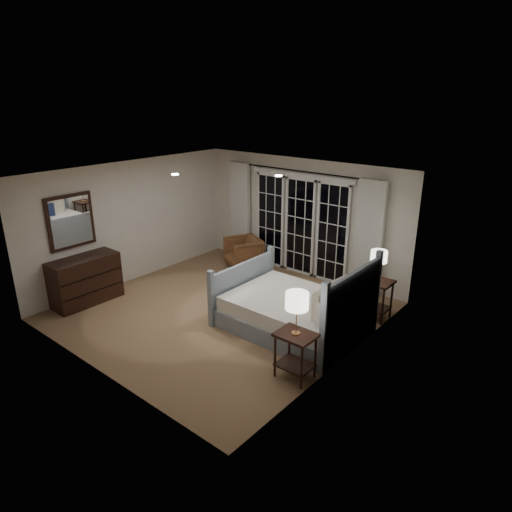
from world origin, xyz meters
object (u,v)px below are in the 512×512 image
Objects in this scene: nightstand_left at (295,349)px; nightstand_right at (375,293)px; bed at (295,311)px; dresser at (85,280)px; lamp_left at (297,301)px; lamp_right at (379,257)px; armchair at (243,252)px.

nightstand_right reaches higher than nightstand_left.
dresser is at bearing -155.53° from bed.
bed is 1.38m from nightstand_left.
lamp_left is (0.79, -1.13, 0.84)m from bed.
bed is at bearing -123.76° from lamp_right.
nightstand_left is at bearing -12.58° from armchair.
nightstand_right is at bearing 20.06° from armchair.
nightstand_right is at bearing 88.98° from lamp_left.
nightstand_left is 1.12× the size of lamp_left.
nightstand_right is 0.96× the size of armchair.
bed reaches higher than lamp_right.
nightstand_left is 0.93× the size of armchair.
lamp_right is 5.38m from dresser.
nightstand_left is at bearing -91.02° from lamp_right.
lamp_left reaches higher than lamp_right.
armchair is at bearing 72.35° from dresser.
lamp_right reaches higher than dresser.
lamp_right is at bearing 26.57° from nightstand_right.
nightstand_left is 0.54× the size of dresser.
dresser reaches higher than nightstand_right.
lamp_left is at bearing -54.97° from bed.
lamp_left is 0.82× the size of armchair.
armchair is at bearing 140.65° from lamp_left.
armchair is 3.47m from dresser.
dresser is (-1.05, -3.31, 0.11)m from armchair.
bed is 3.04× the size of armchair.
lamp_left is at bearing -12.58° from armchair.
armchair is (-2.59, 1.65, 0.01)m from bed.
dresser reaches higher than armchair.
lamp_right reaches higher than nightstand_right.
bed is at bearing 125.03° from nightstand_left.
armchair is (-3.42, 0.40, -0.14)m from nightstand_right.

